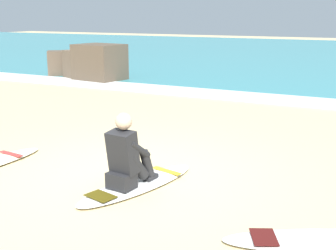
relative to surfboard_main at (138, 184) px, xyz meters
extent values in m
plane|color=#CCB584|center=(-0.37, 0.34, -0.04)|extent=(80.00, 80.00, 0.00)
cube|color=teal|center=(-0.37, 20.48, 0.01)|extent=(80.00, 28.00, 0.10)
cube|color=white|center=(-0.37, 6.78, 0.02)|extent=(80.00, 0.90, 0.11)
ellipsoid|color=white|center=(0.00, 0.00, 0.00)|extent=(0.98, 2.07, 0.07)
cube|color=gold|center=(0.13, 0.55, 0.04)|extent=(0.49, 0.21, 0.01)
cube|color=#4C400C|center=(-0.15, -0.62, 0.04)|extent=(0.41, 0.32, 0.01)
cube|color=#232326|center=(-0.07, -0.29, 0.14)|extent=(0.35, 0.29, 0.20)
cylinder|color=#232326|center=(-0.15, -0.09, 0.29)|extent=(0.19, 0.42, 0.43)
cylinder|color=#232326|center=(-0.14, 0.11, 0.26)|extent=(0.15, 0.27, 0.42)
cube|color=#232326|center=(-0.14, 0.18, 0.07)|extent=(0.12, 0.23, 0.05)
cylinder|color=#232326|center=(0.05, -0.11, 0.29)|extent=(0.19, 0.42, 0.43)
cylinder|color=#232326|center=(0.09, 0.09, 0.26)|extent=(0.15, 0.27, 0.42)
cube|color=#232326|center=(0.10, 0.16, 0.07)|extent=(0.12, 0.23, 0.05)
cube|color=#232326|center=(-0.06, -0.25, 0.49)|extent=(0.37, 0.33, 0.57)
sphere|color=beige|center=(-0.06, -0.22, 0.88)|extent=(0.21, 0.21, 0.21)
cylinder|color=#232326|center=(-0.19, -0.08, 0.52)|extent=(0.13, 0.40, 0.31)
cylinder|color=#232326|center=(0.09, -0.11, 0.52)|extent=(0.13, 0.40, 0.31)
cube|color=red|center=(-2.40, 0.13, 0.04)|extent=(0.49, 0.15, 0.01)
cube|color=#4A1311|center=(1.88, -0.74, 0.04)|extent=(0.38, 0.43, 0.01)
cube|color=brown|center=(-6.59, 7.83, 0.47)|extent=(1.59, 1.88, 1.01)
cube|color=brown|center=(-7.56, 7.98, 0.43)|extent=(1.67, 1.54, 0.93)
cube|color=brown|center=(-5.90, 7.41, 0.58)|extent=(1.60, 1.36, 1.24)
camera|label=1|loc=(2.93, -4.81, 2.16)|focal=49.00mm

